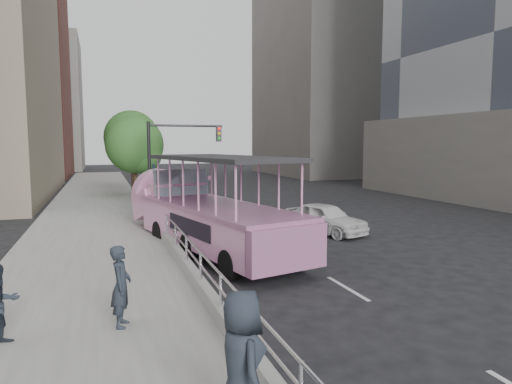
{
  "coord_description": "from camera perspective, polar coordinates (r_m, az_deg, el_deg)",
  "views": [
    {
      "loc": [
        -5.36,
        -12.85,
        4.0
      ],
      "look_at": [
        -0.25,
        2.21,
        2.32
      ],
      "focal_mm": 32.0,
      "sensor_mm": 36.0,
      "label": 1
    }
  ],
  "objects": [
    {
      "name": "duck_boat",
      "position": [
        17.48,
        -6.54,
        -2.8
      ],
      "size": [
        4.97,
        11.06,
        3.58
      ],
      "color": "black",
      "rests_on": "ground"
    },
    {
      "name": "pedestrian_near",
      "position": [
        9.81,
        -16.51,
        -11.21
      ],
      "size": [
        0.52,
        0.68,
        1.67
      ],
      "primitive_type": "imported",
      "rotation": [
        0.0,
        0.0,
        1.35
      ],
      "color": "#232A34",
      "rests_on": "sidewalk"
    },
    {
      "name": "traffic_signal",
      "position": [
        25.62,
        -10.56,
        4.81
      ],
      "size": [
        4.2,
        0.32,
        5.2
      ],
      "color": "black",
      "rests_on": "ground"
    },
    {
      "name": "car",
      "position": [
        20.62,
        8.61,
        -3.27
      ],
      "size": [
        3.01,
        4.37,
        1.38
      ],
      "primitive_type": "imported",
      "rotation": [
        0.0,
        0.0,
        0.38
      ],
      "color": "silver",
      "rests_on": "ground"
    },
    {
      "name": "pedestrian_far",
      "position": [
        6.14,
        -1.79,
        -20.64
      ],
      "size": [
        0.66,
        0.96,
        1.89
      ],
      "primitive_type": "imported",
      "rotation": [
        0.0,
        0.0,
        1.64
      ],
      "color": "#232A34",
      "rests_on": "sidewalk"
    },
    {
      "name": "street_tree_far",
      "position": [
        34.86,
        -15.11,
        6.34
      ],
      "size": [
        3.97,
        3.97,
        6.45
      ],
      "color": "#332017",
      "rests_on": "ground"
    },
    {
      "name": "parking_sign",
      "position": [
        23.08,
        -12.64,
        0.59
      ],
      "size": [
        0.09,
        0.68,
        3.01
      ],
      "color": "black",
      "rests_on": "ground"
    },
    {
      "name": "guardrail",
      "position": [
        15.29,
        -10.01,
        -4.83
      ],
      "size": [
        0.07,
        22.0,
        0.71
      ],
      "color": "silver",
      "rests_on": "kerb_wall"
    },
    {
      "name": "midrise_stone_b",
      "position": [
        77.82,
        -26.95,
        9.82
      ],
      "size": [
        16.0,
        14.0,
        20.0
      ],
      "primitive_type": "cube",
      "color": "gray",
      "rests_on": "ground"
    },
    {
      "name": "ground",
      "position": [
        14.49,
        3.81,
        -10.01
      ],
      "size": [
        160.0,
        160.0,
        0.0
      ],
      "primitive_type": "plane",
      "color": "black"
    },
    {
      "name": "street_tree_near",
      "position": [
        28.86,
        -14.71,
        5.48
      ],
      "size": [
        3.52,
        3.52,
        5.72
      ],
      "color": "#332017",
      "rests_on": "ground"
    },
    {
      "name": "sidewalk",
      "position": [
        23.18,
        -19.47,
        -3.87
      ],
      "size": [
        5.5,
        80.0,
        0.3
      ],
      "primitive_type": "cube",
      "color": "#A4A49E",
      "rests_on": "ground"
    },
    {
      "name": "kerb_wall",
      "position": [
        15.43,
        -9.97,
        -7.25
      ],
      "size": [
        0.24,
        30.0,
        0.36
      ],
      "primitive_type": "cube",
      "color": "#A9A8A3",
      "rests_on": "sidewalk"
    },
    {
      "name": "midrise_stone_a",
      "position": [
        64.31,
        11.31,
        16.68
      ],
      "size": [
        20.0,
        20.0,
        32.0
      ],
      "primitive_type": "cube",
      "color": "gray",
      "rests_on": "ground"
    }
  ]
}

